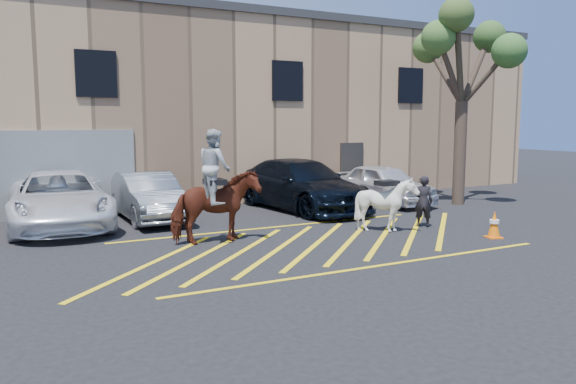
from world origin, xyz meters
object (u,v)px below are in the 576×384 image
car_white_suv (384,184)px  tree (463,48)px  handler (423,201)px  mounted_bay (215,198)px  saddled_white (386,204)px  car_blue_suv (302,185)px  car_white_pickup (59,200)px  traffic_cone (494,224)px  car_silver_sedan (148,197)px

car_white_suv → tree: tree is taller
handler → mounted_bay: mounted_bay is taller
mounted_bay → saddled_white: size_ratio=1.88×
car_blue_suv → car_white_suv: car_blue_suv is taller
handler → saddled_white: bearing=38.3°
handler → car_white_pickup: bearing=7.7°
car_white_pickup → saddled_white: bearing=-28.7°
tree → traffic_cone: bearing=-126.0°
car_silver_sedan → traffic_cone: car_silver_sedan is taller
traffic_cone → tree: tree is taller
mounted_bay → saddled_white: 4.84m
car_white_pickup → car_white_suv: size_ratio=1.34×
car_white_pickup → car_blue_suv: size_ratio=0.98×
car_blue_suv → saddled_white: bearing=-94.1°
car_blue_suv → tree: size_ratio=0.82×
tree → car_white_suv: bearing=150.2°
car_white_suv → handler: size_ratio=2.91×
car_white_suv → saddled_white: 5.40m
car_white_pickup → traffic_cone: size_ratio=8.02×
handler → tree: tree is taller
handler → saddled_white: size_ratio=0.97×
handler → mounted_bay: size_ratio=0.52×
saddled_white → traffic_cone: bearing=-45.2°
traffic_cone → tree: size_ratio=0.10×
mounted_bay → handler: bearing=-6.9°
saddled_white → tree: size_ratio=0.21×
car_silver_sedan → car_blue_suv: car_blue_suv is taller
car_white_suv → traffic_cone: car_white_suv is taller
car_white_pickup → traffic_cone: car_white_pickup is taller
car_silver_sedan → saddled_white: bearing=-43.4°
car_blue_suv → saddled_white: (0.14, -4.60, -0.09)m
car_white_suv → mounted_bay: bearing=-160.1°
car_silver_sedan → car_white_suv: size_ratio=1.03×
car_silver_sedan → mounted_bay: (0.67, -4.16, 0.43)m
car_blue_suv → handler: size_ratio=3.98×
car_silver_sedan → car_blue_suv: (5.28, -0.38, 0.13)m
car_silver_sedan → traffic_cone: (7.44, -7.00, -0.38)m
car_silver_sedan → handler: 8.40m
handler → traffic_cone: handler is taller
mounted_bay → tree: size_ratio=0.40×
car_white_suv → handler: bearing=-117.0°
car_white_pickup → tree: bearing=-5.3°
car_white_suv → tree: (2.40, -1.37, 4.95)m
car_blue_suv → handler: bearing=-77.0°
saddled_white → tree: (5.63, 2.95, 4.91)m
handler → saddled_white: (-1.40, -0.07, 0.03)m
traffic_cone → handler: bearing=106.3°
car_blue_suv → car_silver_sedan: bearing=170.0°
car_white_pickup → car_silver_sedan: size_ratio=1.30×
mounted_bay → traffic_cone: mounted_bay is taller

